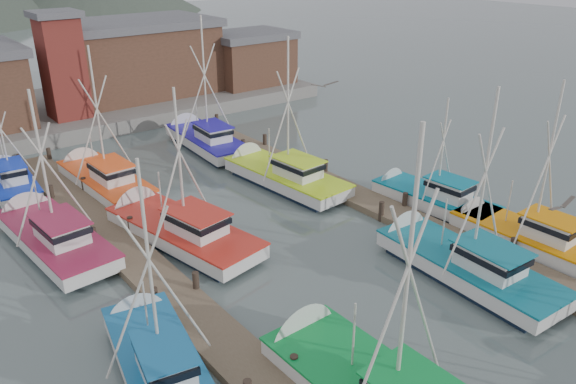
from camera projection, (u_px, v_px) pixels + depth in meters
ground at (370, 298)px, 25.13m from camera, size 260.00×260.00×0.00m
dock_left at (187, 309)px, 23.99m from camera, size 2.30×46.00×1.50m
dock_right at (405, 219)px, 31.91m from camera, size 2.30×46.00×1.50m
quay at (79, 109)px, 51.46m from camera, size 44.00×16.00×1.20m
shed_center at (135, 57)px, 53.19m from camera, size 14.84×9.54×6.90m
shed_right at (249, 57)px, 57.60m from camera, size 8.48×6.36×5.20m
lookout_tower at (62, 65)px, 45.45m from camera, size 3.60×3.60×8.50m
boat_5 at (458, 262)px, 26.67m from camera, size 4.07×9.87×10.14m
boat_6 at (157, 358)px, 20.45m from camera, size 4.06×8.68×9.35m
boat_7 at (520, 235)px, 29.12m from camera, size 3.84×8.54×9.61m
boat_8 at (176, 228)px, 29.79m from camera, size 4.88×10.48×9.33m
boat_9 at (280, 174)px, 36.75m from camera, size 4.20×9.99×10.50m
boat_10 at (51, 235)px, 29.10m from camera, size 3.90×9.92×9.36m
boat_11 at (427, 197)px, 33.48m from camera, size 3.06×8.21×7.47m
boat_12 at (102, 179)px, 36.09m from camera, size 4.01×9.48×10.02m
boat_13 at (204, 139)px, 43.42m from camera, size 4.30×9.79×10.84m
boat_14 at (11, 181)px, 35.80m from camera, size 2.92×7.76×7.08m
gull_near at (561, 206)px, 17.47m from camera, size 1.55×0.62×0.24m
gull_far at (325, 85)px, 26.95m from camera, size 1.54×0.66×0.24m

